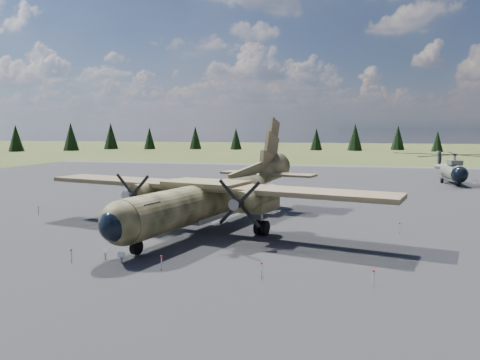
# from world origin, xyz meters

# --- Properties ---
(ground) EXTENTS (500.00, 500.00, 0.00)m
(ground) POSITION_xyz_m (0.00, 0.00, 0.00)
(ground) COLOR #505827
(ground) RESTS_ON ground
(apron) EXTENTS (120.00, 120.00, 0.04)m
(apron) POSITION_xyz_m (0.00, 10.00, 0.00)
(apron) COLOR #56565B
(apron) RESTS_ON ground
(transport_plane) EXTENTS (30.59, 27.42, 10.13)m
(transport_plane) POSITION_xyz_m (1.49, -1.53, 2.91)
(transport_plane) COLOR #36381E
(transport_plane) RESTS_ON ground
(helicopter_near) EXTENTS (19.01, 21.82, 4.60)m
(helicopter_near) POSITION_xyz_m (27.36, 37.01, 3.26)
(helicopter_near) COLOR slate
(helicopter_near) RESTS_ON ground
(info_placard_left) EXTENTS (0.50, 0.22, 0.78)m
(info_placard_left) POSITION_xyz_m (-2.30, -12.42, 0.52)
(info_placard_left) COLOR gray
(info_placard_left) RESTS_ON ground
(info_placard_right) EXTENTS (0.48, 0.26, 0.72)m
(info_placard_right) POSITION_xyz_m (-0.91, -12.92, 0.48)
(info_placard_right) COLOR gray
(info_placard_right) RESTS_ON ground
(barrier_fence) EXTENTS (33.12, 29.62, 0.85)m
(barrier_fence) POSITION_xyz_m (-0.46, -0.08, 0.51)
(barrier_fence) COLOR silver
(barrier_fence) RESTS_ON ground
(treeline) EXTENTS (325.69, 325.45, 10.95)m
(treeline) POSITION_xyz_m (-10.68, -1.31, 4.88)
(treeline) COLOR black
(treeline) RESTS_ON ground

